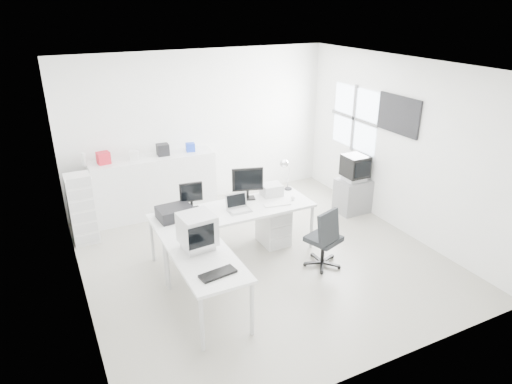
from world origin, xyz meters
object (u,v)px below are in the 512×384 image
lcd_monitor_large (248,184)px  laptop (239,204)px  drawer_pedestal (273,225)px  crt_monitor (197,234)px  laser_printer (272,190)px  filing_cabinet (82,209)px  crt_tv (355,168)px  inkjet_printer (175,213)px  sideboard (155,186)px  lcd_monitor_small (191,197)px  office_chair (324,236)px  main_desk (234,232)px  side_desk (207,284)px  tv_cabinet (353,196)px

lcd_monitor_large → laptop: (-0.30, -0.35, -0.13)m
drawer_pedestal → lcd_monitor_large: (-0.35, 0.20, 0.70)m
laptop → crt_monitor: size_ratio=0.89×
laser_printer → filing_cabinet: 3.00m
crt_monitor → crt_tv: 3.63m
inkjet_printer → filing_cabinet: size_ratio=0.43×
filing_cabinet → sideboard: bearing=20.1°
lcd_monitor_small → sideboard: size_ratio=0.19×
office_chair → main_desk: bearing=120.6°
main_desk → crt_monitor: crt_monitor is taller
main_desk → lcd_monitor_small: bearing=155.6°
side_desk → drawer_pedestal: bearing=36.6°
office_chair → crt_tv: size_ratio=1.91×
laptop → lcd_monitor_small: bearing=150.4°
crt_monitor → lcd_monitor_small: bearing=69.6°
tv_cabinet → sideboard: (-3.22, 1.51, 0.23)m
side_desk → drawer_pedestal: (1.55, 1.15, -0.08)m
laptop → office_chair: bearing=-37.4°
laptop → sideboard: bearing=110.2°
crt_tv → sideboard: size_ratio=0.23×
lcd_monitor_large → sideboard: size_ratio=0.23×
laptop → filing_cabinet: bearing=142.6°
main_desk → side_desk: bearing=-127.7°
lcd_monitor_large → laser_printer: 0.43m
tv_cabinet → filing_cabinet: filing_cabinet is taller
tv_cabinet → crt_tv: bearing=0.0°
main_desk → lcd_monitor_small: (-0.55, 0.25, 0.58)m
sideboard → lcd_monitor_large: bearing=-58.8°
lcd_monitor_large → tv_cabinet: lcd_monitor_large is taller
lcd_monitor_large → filing_cabinet: size_ratio=0.45×
sideboard → crt_tv: bearing=-25.1°
side_desk → office_chair: office_chair is taller
crt_tv → inkjet_printer: bearing=-174.3°
laptop → filing_cabinet: (-2.01, 1.57, -0.32)m
drawer_pedestal → inkjet_printer: 1.64m
crt_monitor → laptop: bearing=34.7°
inkjet_printer → crt_monitor: (0.00, -0.95, 0.12)m
sideboard → filing_cabinet: 1.37m
laptop → tv_cabinet: laptop is taller
laser_printer → crt_tv: size_ratio=0.62×
drawer_pedestal → office_chair: bearing=-70.6°
office_chair → inkjet_printer: bearing=133.6°
crt_tv → sideboard: 3.56m
lcd_monitor_large → filing_cabinet: (-2.31, 1.22, -0.45)m
laptop → crt_tv: bearing=12.8°
drawer_pedestal → inkjet_printer: bearing=178.2°
side_desk → crt_monitor: size_ratio=3.39×
laser_printer → side_desk: bearing=-135.9°
lcd_monitor_large → tv_cabinet: 2.31m
lcd_monitor_large → side_desk: bearing=-115.9°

